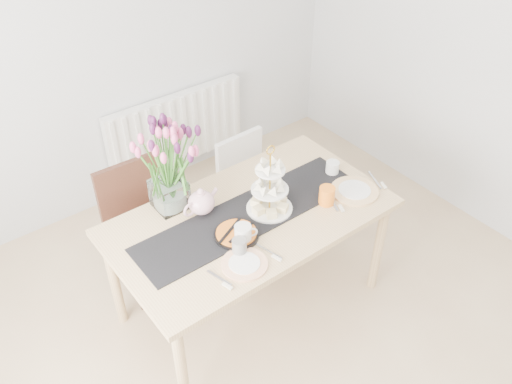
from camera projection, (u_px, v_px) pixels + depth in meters
room_shell at (329, 215)px, 2.23m from camera, size 4.50×4.50×4.50m
radiator at (177, 129)px, 4.36m from camera, size 1.20×0.08×0.60m
dining_table at (251, 225)px, 3.12m from camera, size 1.60×0.90×0.75m
chair_brown at (140, 218)px, 3.44m from camera, size 0.43×0.43×0.86m
chair_white at (249, 181)px, 3.83m from camera, size 0.41×0.41×0.77m
table_runner at (251, 214)px, 3.07m from camera, size 1.40×0.35×0.01m
tulip_vase at (165, 155)px, 2.91m from camera, size 0.65×0.65×0.56m
cake_stand at (270, 195)px, 3.04m from camera, size 0.27×0.27×0.39m
teapot at (201, 203)px, 3.04m from camera, size 0.27×0.23×0.16m
cream_jug at (332, 168)px, 3.36m from camera, size 0.11×0.11×0.08m
tart_tin at (236, 234)px, 2.93m from camera, size 0.25×0.25×0.03m
mug_grey at (239, 247)px, 2.81m from camera, size 0.11×0.11×0.09m
mug_white at (243, 234)px, 2.87m from camera, size 0.12×0.12×0.11m
mug_orange at (327, 196)px, 3.12m from camera, size 0.12×0.12×0.11m
plate_left at (244, 264)px, 2.76m from camera, size 0.29×0.29×0.01m
plate_right at (354, 191)px, 3.24m from camera, size 0.38×0.38×0.01m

